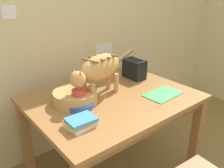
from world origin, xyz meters
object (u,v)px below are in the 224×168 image
object	(u,v)px
toaster	(134,69)
saucer_bowl	(79,104)
dining_table	(112,107)
wicker_basket	(75,97)
cat	(99,69)
book_stack	(81,122)
magazine	(163,94)
coffee_mug	(79,96)

from	to	relation	value
toaster	saucer_bowl	bearing A→B (deg)	-166.60
dining_table	wicker_basket	size ratio (longest dim) A/B	3.88
cat	toaster	size ratio (longest dim) A/B	3.35
saucer_bowl	book_stack	xyz separation A→B (m)	(-0.13, -0.22, 0.01)
saucer_bowl	toaster	bearing A→B (deg)	13.40
dining_table	magazine	world-z (taller)	magazine
saucer_bowl	dining_table	bearing A→B (deg)	-2.70
cat	book_stack	size ratio (longest dim) A/B	3.65
magazine	wicker_basket	xyz separation A→B (m)	(-0.60, 0.31, 0.04)
coffee_mug	wicker_basket	distance (m)	0.08
coffee_mug	book_stack	size ratio (longest dim) A/B	0.74
cat	wicker_basket	xyz separation A→B (m)	(-0.19, 0.03, -0.17)
saucer_bowl	cat	bearing A→B (deg)	11.81
cat	book_stack	bearing A→B (deg)	116.85
dining_table	saucer_bowl	distance (m)	0.30
saucer_bowl	wicker_basket	size ratio (longest dim) A/B	0.68
book_stack	coffee_mug	bearing A→B (deg)	59.74
cat	coffee_mug	distance (m)	0.25
book_stack	dining_table	bearing A→B (deg)	26.95
coffee_mug	toaster	world-z (taller)	toaster
coffee_mug	magazine	bearing A→B (deg)	-21.35
toaster	book_stack	bearing A→B (deg)	-154.66
coffee_mug	book_stack	distance (m)	0.26
dining_table	toaster	size ratio (longest dim) A/B	6.07
dining_table	toaster	bearing A→B (deg)	23.68
dining_table	book_stack	xyz separation A→B (m)	(-0.41, -0.21, 0.12)
magazine	wicker_basket	world-z (taller)	wicker_basket
saucer_bowl	toaster	world-z (taller)	toaster
book_stack	wicker_basket	distance (m)	0.32
cat	saucer_bowl	world-z (taller)	cat
coffee_mug	magazine	world-z (taller)	coffee_mug
dining_table	saucer_bowl	xyz separation A→B (m)	(-0.28, 0.01, 0.11)
book_stack	wicker_basket	size ratio (longest dim) A/B	0.59
wicker_basket	dining_table	bearing A→B (deg)	-17.32
magazine	book_stack	bearing A→B (deg)	175.67
coffee_mug	toaster	size ratio (longest dim) A/B	0.68
magazine	book_stack	xyz separation A→B (m)	(-0.73, 0.02, 0.03)
book_stack	magazine	bearing A→B (deg)	-1.29
wicker_basket	toaster	world-z (taller)	toaster
cat	saucer_bowl	xyz separation A→B (m)	(-0.20, -0.04, -0.20)
coffee_mug	magazine	size ratio (longest dim) A/B	0.45
saucer_bowl	toaster	xyz separation A→B (m)	(0.68, 0.16, 0.07)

